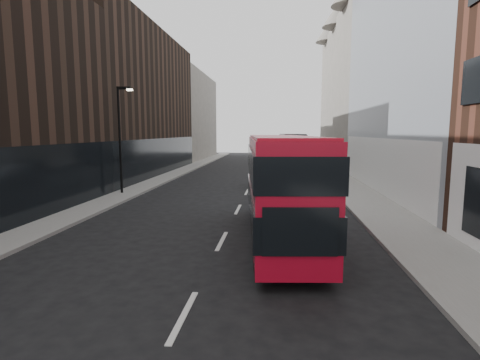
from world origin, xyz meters
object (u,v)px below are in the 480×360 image
(grey_bus, at_px, (291,147))
(car_b, at_px, (265,178))
(red_bus, at_px, (281,184))
(car_c, at_px, (298,171))
(street_lamp, at_px, (121,132))
(car_a, at_px, (266,206))

(grey_bus, xyz_separation_m, car_b, (-2.81, -22.97, -1.35))
(red_bus, xyz_separation_m, car_c, (1.72, 18.82, -1.50))
(red_bus, distance_m, car_b, 14.08)
(street_lamp, xyz_separation_m, car_c, (12.19, 9.10, -3.43))
(car_c, bearing_deg, red_bus, -99.80)
(car_c, bearing_deg, street_lamp, -147.85)
(red_bus, relative_size, car_b, 2.20)
(red_bus, distance_m, grey_bus, 36.97)
(street_lamp, bearing_deg, car_b, 24.23)
(red_bus, distance_m, car_c, 18.96)
(car_c, bearing_deg, grey_bus, 85.32)
(street_lamp, height_order, car_a, street_lamp)
(car_b, bearing_deg, car_a, -94.91)
(car_a, xyz_separation_m, car_c, (2.40, 15.07, 0.14))
(grey_bus, bearing_deg, car_a, -96.71)
(street_lamp, height_order, car_b, street_lamp)
(red_bus, relative_size, car_a, 2.83)
(street_lamp, xyz_separation_m, red_bus, (10.47, -9.73, -1.93))
(car_a, distance_m, car_c, 15.26)
(car_b, bearing_deg, grey_bus, 76.01)
(red_bus, height_order, grey_bus, red_bus)
(car_a, bearing_deg, street_lamp, 143.57)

